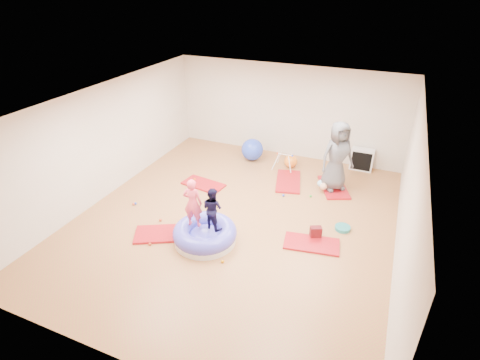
% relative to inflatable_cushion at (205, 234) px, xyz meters
% --- Properties ---
extents(room, '(7.01, 8.01, 2.81)m').
position_rel_inflatable_cushion_xyz_m(room, '(0.27, 0.98, 1.23)').
color(room, '#A65C3D').
rests_on(room, ground).
extents(gym_mat_front_left, '(1.42, 1.14, 0.05)m').
position_rel_inflatable_cushion_xyz_m(gym_mat_front_left, '(-0.93, -0.16, -0.14)').
color(gym_mat_front_left, red).
rests_on(gym_mat_front_left, ground).
extents(gym_mat_mid_left, '(1.20, 0.73, 0.05)m').
position_rel_inflatable_cushion_xyz_m(gym_mat_mid_left, '(-1.17, 2.14, -0.14)').
color(gym_mat_mid_left, red).
rests_on(gym_mat_mid_left, ground).
extents(gym_mat_center_back, '(0.93, 1.39, 0.05)m').
position_rel_inflatable_cushion_xyz_m(gym_mat_center_back, '(0.92, 3.19, -0.14)').
color(gym_mat_center_back, red).
rests_on(gym_mat_center_back, ground).
extents(gym_mat_right, '(1.23, 0.76, 0.05)m').
position_rel_inflatable_cushion_xyz_m(gym_mat_right, '(2.14, 0.74, -0.14)').
color(gym_mat_right, red).
rests_on(gym_mat_right, ground).
extents(gym_mat_rear_right, '(1.07, 1.39, 0.05)m').
position_rel_inflatable_cushion_xyz_m(gym_mat_rear_right, '(2.13, 3.35, -0.14)').
color(gym_mat_rear_right, red).
rests_on(gym_mat_rear_right, ground).
extents(inflatable_cushion, '(1.37, 1.37, 0.43)m').
position_rel_inflatable_cushion_xyz_m(inflatable_cushion, '(0.00, 0.00, 0.00)').
color(inflatable_cushion, silver).
rests_on(inflatable_cushion, ground).
extents(child_pink, '(0.44, 0.32, 1.10)m').
position_rel_inflatable_cushion_xyz_m(child_pink, '(-0.25, -0.00, 0.78)').
color(child_pink, '#FF485D').
rests_on(child_pink, inflatable_cushion).
extents(child_navy, '(0.53, 0.46, 0.94)m').
position_rel_inflatable_cushion_xyz_m(child_navy, '(0.16, 0.08, 0.70)').
color(child_navy, black).
rests_on(child_navy, inflatable_cushion).
extents(adult_caregiver, '(1.06, 1.03, 1.84)m').
position_rel_inflatable_cushion_xyz_m(adult_caregiver, '(2.12, 3.27, 0.80)').
color(adult_caregiver, '#4B4B4F').
rests_on(adult_caregiver, gym_mat_rear_right).
extents(infant, '(0.39, 0.40, 0.23)m').
position_rel_inflatable_cushion_xyz_m(infant, '(1.91, 3.13, 0.00)').
color(infant, '#9FE3FF').
rests_on(infant, gym_mat_rear_right).
extents(ball_pit_balls, '(4.04, 3.31, 0.07)m').
position_rel_inflatable_cushion_xyz_m(ball_pit_balls, '(-0.69, 0.97, -0.13)').
color(ball_pit_balls, orange).
rests_on(ball_pit_balls, ground).
extents(exercise_ball_blue, '(0.67, 0.67, 0.67)m').
position_rel_inflatable_cushion_xyz_m(exercise_ball_blue, '(-0.53, 4.16, 0.17)').
color(exercise_ball_blue, blue).
rests_on(exercise_ball_blue, ground).
extents(exercise_ball_orange, '(0.39, 0.39, 0.39)m').
position_rel_inflatable_cushion_xyz_m(exercise_ball_orange, '(0.71, 4.11, 0.03)').
color(exercise_ball_orange, orange).
rests_on(exercise_ball_orange, ground).
extents(infant_play_gym, '(0.61, 0.58, 0.47)m').
position_rel_inflatable_cushion_xyz_m(infant_play_gym, '(0.56, 3.95, 0.14)').
color(infant_play_gym, silver).
rests_on(infant_play_gym, ground).
extents(cube_shelf, '(0.64, 0.31, 0.64)m').
position_rel_inflatable_cushion_xyz_m(cube_shelf, '(2.65, 4.77, 0.15)').
color(cube_shelf, silver).
rests_on(cube_shelf, ground).
extents(balance_disc, '(0.34, 0.34, 0.08)m').
position_rel_inflatable_cushion_xyz_m(balance_disc, '(2.66, 1.55, -0.13)').
color(balance_disc, '#227C7B').
rests_on(balance_disc, ground).
extents(backpack, '(0.28, 0.24, 0.28)m').
position_rel_inflatable_cushion_xyz_m(backpack, '(2.16, 1.01, -0.03)').
color(backpack, maroon).
rests_on(backpack, ground).
extents(yellow_toy, '(0.22, 0.22, 0.03)m').
position_rel_inflatable_cushion_xyz_m(yellow_toy, '(-0.13, 0.16, -0.15)').
color(yellow_toy, orange).
rests_on(yellow_toy, ground).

